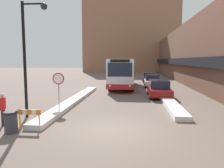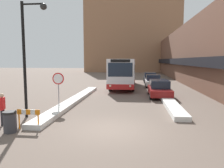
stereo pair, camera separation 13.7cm
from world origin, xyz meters
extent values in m
plane|color=#66564C|center=(0.00, 0.00, 0.00)|extent=(160.00, 160.00, 0.00)
cube|color=brown|center=(10.00, 24.00, 4.05)|extent=(5.00, 60.00, 8.11)
cube|color=black|center=(7.25, 24.00, 3.05)|extent=(0.50, 60.00, 0.90)
cube|color=#996B4C|center=(0.00, 52.63, 9.60)|extent=(26.00, 8.00, 19.19)
cube|color=silver|center=(-3.60, 6.64, 0.13)|extent=(0.90, 14.37, 0.26)
cube|color=silver|center=(3.60, 8.54, 0.15)|extent=(0.90, 13.90, 0.29)
cube|color=silver|center=(-0.33, 16.16, 1.89)|extent=(2.63, 11.00, 2.90)
cube|color=red|center=(-0.33, 16.16, 0.69)|extent=(2.65, 11.02, 0.51)
cube|color=#192333|center=(-0.33, 16.16, 2.30)|extent=(2.65, 10.12, 0.80)
cube|color=#192333|center=(-0.33, 10.65, 2.32)|extent=(2.31, 0.03, 1.31)
cube|color=black|center=(-0.33, 10.65, 3.16)|extent=(1.84, 0.03, 0.28)
sphere|color=#F2EAC6|center=(-1.28, 10.64, 0.79)|extent=(0.20, 0.20, 0.20)
sphere|color=#F2EAC6|center=(0.62, 10.64, 0.79)|extent=(0.20, 0.20, 0.20)
cylinder|color=black|center=(-1.52, 12.75, 0.52)|extent=(0.28, 1.03, 1.03)
cylinder|color=black|center=(0.86, 12.75, 0.52)|extent=(0.28, 1.03, 1.03)
cylinder|color=black|center=(-1.52, 19.57, 0.52)|extent=(0.28, 1.03, 1.03)
cylinder|color=black|center=(0.86, 19.57, 0.52)|extent=(0.28, 1.03, 1.03)
cube|color=maroon|center=(3.20, 9.58, 0.53)|extent=(1.79, 4.57, 0.56)
cube|color=#192333|center=(3.20, 9.69, 1.14)|extent=(1.57, 2.51, 0.66)
cylinder|color=black|center=(4.01, 8.16, 0.32)|extent=(0.20, 0.63, 0.63)
cylinder|color=black|center=(2.39, 8.16, 0.32)|extent=(0.20, 0.63, 0.63)
cylinder|color=black|center=(4.01, 10.99, 0.32)|extent=(0.20, 0.63, 0.63)
cylinder|color=black|center=(2.39, 10.99, 0.32)|extent=(0.20, 0.63, 0.63)
cube|color=silver|center=(3.20, 17.13, 0.54)|extent=(1.80, 4.20, 0.53)
cube|color=#192333|center=(3.20, 17.24, 1.14)|extent=(1.58, 2.31, 0.66)
cylinder|color=black|center=(4.02, 15.83, 0.34)|extent=(0.20, 0.68, 0.68)
cylinder|color=black|center=(2.38, 15.83, 0.34)|extent=(0.20, 0.68, 0.68)
cylinder|color=black|center=(4.02, 18.44, 0.34)|extent=(0.20, 0.68, 0.68)
cylinder|color=black|center=(2.38, 18.44, 0.34)|extent=(0.20, 0.68, 0.68)
cube|color=black|center=(3.20, 22.57, 0.52)|extent=(1.80, 4.49, 0.51)
cube|color=#192333|center=(3.20, 22.68, 1.09)|extent=(1.59, 2.47, 0.63)
cylinder|color=black|center=(4.02, 21.18, 0.33)|extent=(0.20, 0.65, 0.65)
cylinder|color=black|center=(2.38, 21.18, 0.33)|extent=(0.20, 0.65, 0.65)
cylinder|color=black|center=(4.02, 23.96, 0.33)|extent=(0.20, 0.65, 0.65)
cylinder|color=black|center=(2.38, 23.96, 0.33)|extent=(0.20, 0.65, 0.65)
cylinder|color=gray|center=(-3.85, 3.79, 1.20)|extent=(0.07, 0.07, 2.41)
cylinder|color=red|center=(-3.85, 3.77, 2.03)|extent=(0.76, 0.03, 0.76)
cylinder|color=white|center=(-3.85, 3.76, 2.03)|extent=(0.62, 0.01, 0.62)
cylinder|color=black|center=(-4.99, 1.70, 3.17)|extent=(0.16, 0.16, 6.35)
cylinder|color=black|center=(-4.39, 1.70, 6.20)|extent=(1.20, 0.10, 0.10)
sphere|color=black|center=(-3.79, 1.70, 6.05)|extent=(0.36, 0.36, 0.36)
cylinder|color=#232328|center=(-5.46, 0.28, 0.39)|extent=(0.12, 0.12, 0.78)
cylinder|color=#232328|center=(-5.37, 0.02, 0.39)|extent=(0.12, 0.12, 0.78)
cube|color=red|center=(-5.42, 0.15, 1.08)|extent=(0.32, 0.46, 0.59)
sphere|color=beige|center=(-5.42, 0.15, 1.48)|extent=(0.22, 0.22, 0.22)
cylinder|color=red|center=(-5.48, 0.35, 1.05)|extent=(0.09, 0.09, 0.56)
cylinder|color=red|center=(-5.35, -0.05, 1.05)|extent=(0.09, 0.09, 0.56)
cylinder|color=#38383D|center=(-4.40, -0.88, 0.42)|extent=(0.56, 0.56, 0.85)
cylinder|color=black|center=(-4.40, -0.88, 0.90)|extent=(0.59, 0.59, 0.10)
cylinder|color=orange|center=(-4.26, -0.38, 0.35)|extent=(0.06, 0.06, 0.70)
cylinder|color=orange|center=(-3.32, -0.38, 0.35)|extent=(0.06, 0.06, 0.70)
cube|color=orange|center=(-4.23, -0.38, 0.82)|extent=(0.22, 0.04, 0.24)
cube|color=white|center=(-4.01, -0.38, 0.82)|extent=(0.22, 0.04, 0.24)
cube|color=orange|center=(-3.79, -0.38, 0.82)|extent=(0.22, 0.04, 0.24)
cube|color=white|center=(-3.57, -0.38, 0.82)|extent=(0.22, 0.04, 0.24)
cube|color=orange|center=(-3.35, -0.38, 0.82)|extent=(0.22, 0.04, 0.24)
camera|label=1|loc=(1.01, -9.79, 3.20)|focal=35.00mm
camera|label=2|loc=(1.14, -9.78, 3.20)|focal=35.00mm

